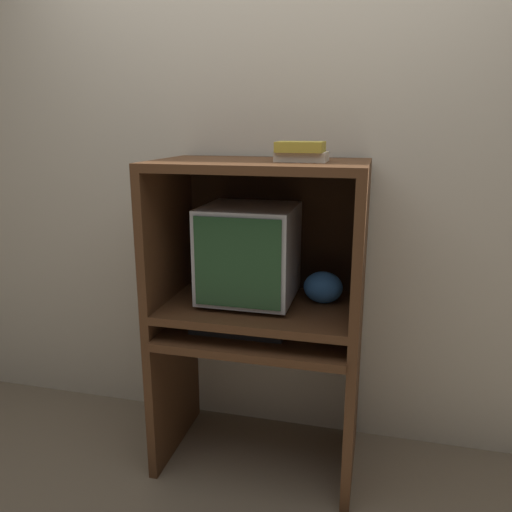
# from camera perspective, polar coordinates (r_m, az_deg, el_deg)

# --- Properties ---
(ground_plane) EXTENTS (12.00, 12.00, 0.00)m
(ground_plane) POSITION_cam_1_polar(r_m,az_deg,el_deg) (2.42, -1.37, -25.63)
(ground_plane) COLOR #756651
(wall_back) EXTENTS (6.00, 0.06, 2.60)m
(wall_back) POSITION_cam_1_polar(r_m,az_deg,el_deg) (2.46, 2.31, 8.52)
(wall_back) COLOR beige
(wall_back) RESTS_ON ground_plane
(desk_base) EXTENTS (0.90, 0.58, 0.68)m
(desk_base) POSITION_cam_1_polar(r_m,az_deg,el_deg) (2.38, 0.21, -13.89)
(desk_base) COLOR #4C2D19
(desk_base) RESTS_ON ground_plane
(desk_monitor_shelf) EXTENTS (0.90, 0.56, 0.11)m
(desk_monitor_shelf) POSITION_cam_1_polar(r_m,az_deg,el_deg) (2.26, 0.40, -6.05)
(desk_monitor_shelf) COLOR #4C2D19
(desk_monitor_shelf) RESTS_ON desk_base
(hutch_upper) EXTENTS (0.90, 0.56, 0.63)m
(hutch_upper) POSITION_cam_1_polar(r_m,az_deg,el_deg) (2.18, 0.62, 5.14)
(hutch_upper) COLOR #4C2D19
(hutch_upper) RESTS_ON desk_monitor_shelf
(crt_monitor) EXTENTS (0.40, 0.39, 0.44)m
(crt_monitor) POSITION_cam_1_polar(r_m,az_deg,el_deg) (2.22, -0.79, 0.35)
(crt_monitor) COLOR #B2B2B7
(crt_monitor) RESTS_ON desk_monitor_shelf
(keyboard) EXTENTS (0.42, 0.14, 0.03)m
(keyboard) POSITION_cam_1_polar(r_m,az_deg,el_deg) (2.22, -2.06, -8.49)
(keyboard) COLOR black
(keyboard) RESTS_ON desk_base
(mouse) EXTENTS (0.07, 0.05, 0.03)m
(mouse) POSITION_cam_1_polar(r_m,az_deg,el_deg) (2.17, 5.35, -9.03)
(mouse) COLOR #B7B7B7
(mouse) RESTS_ON desk_base
(snack_bag) EXTENTS (0.18, 0.13, 0.14)m
(snack_bag) POSITION_cam_1_polar(r_m,az_deg,el_deg) (2.26, 7.68, -3.57)
(snack_bag) COLOR #336BB7
(snack_bag) RESTS_ON desk_monitor_shelf
(book_stack) EXTENTS (0.21, 0.17, 0.08)m
(book_stack) POSITION_cam_1_polar(r_m,az_deg,el_deg) (2.06, 5.18, 11.77)
(book_stack) COLOR beige
(book_stack) RESTS_ON hutch_upper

